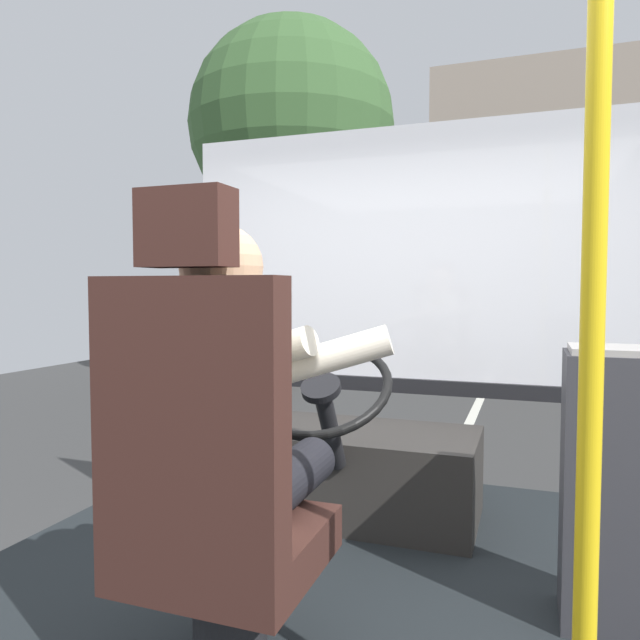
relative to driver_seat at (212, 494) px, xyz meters
name	(u,v)px	position (x,y,z in m)	size (l,w,h in m)	color
ground	(486,387)	(0.06, 9.14, -1.19)	(18.00, 44.00, 0.06)	#363636
driver_seat	(212,494)	(0.00, 0.00, 0.00)	(0.48, 0.48, 1.28)	black
bus_driver	(234,413)	(0.00, 0.12, 0.18)	(0.78, 0.60, 0.79)	black
steering_console	(355,469)	(0.00, 1.29, -0.31)	(1.10, 1.02, 0.83)	#282623
handrail_pole	(594,252)	(0.86, -0.08, 0.59)	(0.04, 0.04, 2.25)	gold
fare_box	(609,487)	(0.99, 0.72, -0.10)	(0.28, 0.26, 0.88)	#333338
windshield_panel	(400,290)	(0.06, 1.96, 0.51)	(2.50, 0.08, 1.48)	silver
street_tree	(292,127)	(-3.12, 8.08, 3.25)	(3.46, 3.46, 6.16)	#4C3828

